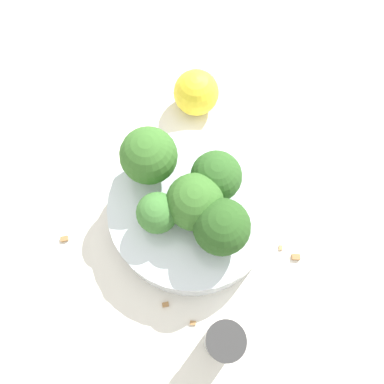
% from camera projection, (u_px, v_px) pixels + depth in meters
% --- Properties ---
extents(ground_plane, '(3.00, 3.00, 0.00)m').
position_uv_depth(ground_plane, '(192.00, 217.00, 0.43)').
color(ground_plane, silver).
extents(bowl, '(0.18, 0.18, 0.04)m').
position_uv_depth(bowl, '(192.00, 211.00, 0.41)').
color(bowl, silver).
rests_on(bowl, ground_plane).
extents(broccoli_floret_0, '(0.06, 0.06, 0.07)m').
position_uv_depth(broccoli_floret_0, '(149.00, 156.00, 0.36)').
color(broccoli_floret_0, '#7A9E5B').
rests_on(broccoli_floret_0, bowl).
extents(broccoli_floret_1, '(0.05, 0.05, 0.06)m').
position_uv_depth(broccoli_floret_1, '(222.00, 227.00, 0.34)').
color(broccoli_floret_1, '#8EB770').
rests_on(broccoli_floret_1, bowl).
extents(broccoli_floret_2, '(0.05, 0.05, 0.05)m').
position_uv_depth(broccoli_floret_2, '(216.00, 177.00, 0.37)').
color(broccoli_floret_2, '#8EB770').
rests_on(broccoli_floret_2, bowl).
extents(broccoli_floret_3, '(0.06, 0.06, 0.06)m').
position_uv_depth(broccoli_floret_3, '(198.00, 201.00, 0.35)').
color(broccoli_floret_3, '#84AD66').
rests_on(broccoli_floret_3, bowl).
extents(broccoli_floret_4, '(0.04, 0.04, 0.05)m').
position_uv_depth(broccoli_floret_4, '(157.00, 213.00, 0.36)').
color(broccoli_floret_4, '#7A9E5B').
rests_on(broccoli_floret_4, bowl).
extents(pepper_shaker, '(0.03, 0.03, 0.07)m').
position_uv_depth(pepper_shaker, '(223.00, 341.00, 0.34)').
color(pepper_shaker, '#B2B7BC').
rests_on(pepper_shaker, ground_plane).
extents(lemon_wedge, '(0.06, 0.06, 0.06)m').
position_uv_depth(lemon_wedge, '(196.00, 93.00, 0.46)').
color(lemon_wedge, yellow).
rests_on(lemon_wedge, ground_plane).
extents(almond_crumb_0, '(0.01, 0.01, 0.01)m').
position_uv_depth(almond_crumb_0, '(281.00, 248.00, 0.41)').
color(almond_crumb_0, '#AD7F4C').
rests_on(almond_crumb_0, ground_plane).
extents(almond_crumb_1, '(0.01, 0.01, 0.01)m').
position_uv_depth(almond_crumb_1, '(165.00, 304.00, 0.39)').
color(almond_crumb_1, olive).
rests_on(almond_crumb_1, ground_plane).
extents(almond_crumb_2, '(0.01, 0.01, 0.01)m').
position_uv_depth(almond_crumb_2, '(296.00, 257.00, 0.41)').
color(almond_crumb_2, olive).
rests_on(almond_crumb_2, ground_plane).
extents(almond_crumb_3, '(0.01, 0.01, 0.01)m').
position_uv_depth(almond_crumb_3, '(193.00, 323.00, 0.38)').
color(almond_crumb_3, olive).
rests_on(almond_crumb_3, ground_plane).
extents(almond_crumb_4, '(0.01, 0.01, 0.01)m').
position_uv_depth(almond_crumb_4, '(64.00, 238.00, 0.41)').
color(almond_crumb_4, olive).
rests_on(almond_crumb_4, ground_plane).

